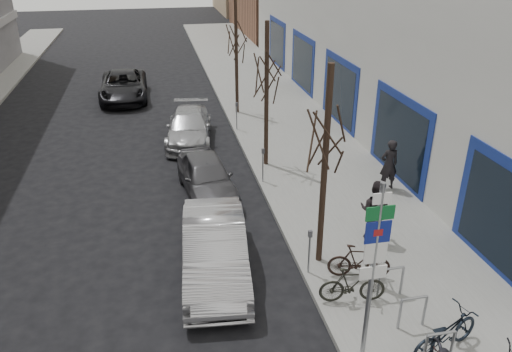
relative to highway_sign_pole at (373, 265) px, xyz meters
name	(u,v)px	position (x,y,z in m)	size (l,w,h in m)	color
sidewalk_east	(313,161)	(2.10, 10.01, -2.38)	(5.00, 70.00, 0.15)	slate
highway_sign_pole	(373,265)	(0.00, 0.00, 0.00)	(0.55, 0.10, 4.20)	gray
bike_rack	(413,309)	(1.40, 0.61, -1.80)	(0.66, 2.26, 0.83)	gray
tree_near	(328,121)	(0.20, 3.51, 1.65)	(1.80, 1.80, 5.50)	black
tree_mid	(267,61)	(0.20, 10.01, 1.65)	(1.80, 1.80, 5.50)	black
tree_far	(236,31)	(0.20, 16.51, 1.65)	(1.80, 1.80, 5.50)	black
meter_front	(309,248)	(-0.25, 3.01, -1.54)	(0.10, 0.08, 1.27)	gray
meter_mid	(263,162)	(-0.25, 8.51, -1.54)	(0.10, 0.08, 1.27)	gray
meter_back	(237,113)	(-0.25, 14.01, -1.54)	(0.10, 0.08, 1.27)	gray
bike_mid_curb	(446,330)	(1.70, -0.20, -1.74)	(0.56, 1.87, 1.14)	black
bike_mid_inner	(352,285)	(0.42, 1.71, -1.82)	(0.48, 1.61, 0.98)	black
bike_far_inner	(359,261)	(0.94, 2.56, -1.82)	(0.48, 1.61, 0.98)	black
parked_car_front	(215,250)	(-2.60, 3.65, -1.70)	(1.60, 4.60, 1.51)	#B1B1B6
parked_car_mid	(207,176)	(-2.29, 8.24, -1.77)	(1.61, 4.01, 1.37)	#4C4C51
parked_car_back	(189,127)	(-2.45, 13.35, -1.80)	(1.85, 4.55, 1.32)	#A0A0A5
lane_car	(124,86)	(-5.42, 20.48, -1.72)	(2.44, 5.29, 1.47)	black
pedestrian_near	(389,164)	(3.86, 7.12, -1.41)	(0.66, 0.43, 1.80)	black
pedestrian_far	(375,210)	(2.04, 4.19, -1.37)	(0.69, 0.47, 1.88)	black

